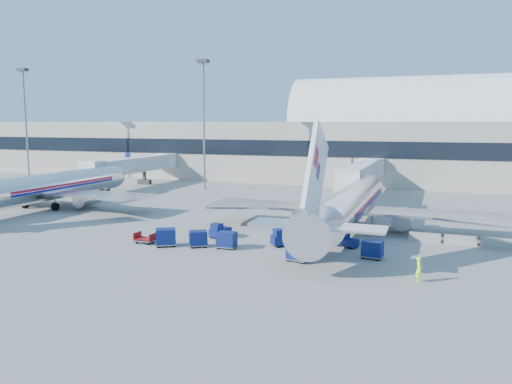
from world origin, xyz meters
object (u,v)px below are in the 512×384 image
at_px(airliner_mid, 45,187).
at_px(cart_train_c, 166,237).
at_px(cart_solo_far, 372,249).
at_px(cart_open_red, 145,240).
at_px(barrier_mid, 460,240).
at_px(cart_train_b, 198,238).
at_px(jetbridge_mid, 138,165).
at_px(airliner_main, 349,205).
at_px(tug_left, 220,231).
at_px(mast_far_west, 25,108).
at_px(tug_lead, 284,238).
at_px(mast_west, 204,105).
at_px(tug_right, 347,240).
at_px(jetbridge_near, 363,172).
at_px(cart_train_a, 227,240).
at_px(barrier_near, 425,237).
at_px(ramp_worker, 419,270).
at_px(barrier_far, 498,243).
at_px(cart_solo_near, 299,251).

height_order(airliner_mid, cart_train_c, airliner_mid).
height_order(cart_solo_far, cart_open_red, cart_solo_far).
bearing_deg(barrier_mid, cart_train_b, -157.68).
distance_m(jetbridge_mid, barrier_mid, 62.81).
height_order(airliner_main, tug_left, airliner_main).
height_order(airliner_mid, mast_far_west, mast_far_west).
height_order(jetbridge_mid, cart_open_red, jetbridge_mid).
distance_m(tug_lead, tug_left, 7.41).
height_order(jetbridge_mid, mast_west, mast_west).
distance_m(tug_right, cart_solo_far, 4.43).
distance_m(airliner_main, jetbridge_near, 26.43).
xyz_separation_m(tug_left, cart_train_a, (2.56, -3.98, 0.14)).
height_order(mast_west, barrier_near, mast_west).
bearing_deg(tug_left, cart_train_a, -130.39).
distance_m(barrier_mid, ramp_worker, 13.93).
bearing_deg(tug_lead, cart_train_b, 163.79).
bearing_deg(cart_train_a, barrier_far, 19.49).
distance_m(barrier_mid, tug_left, 23.89).
relative_size(barrier_mid, cart_open_red, 1.52).
xyz_separation_m(jetbridge_near, cart_solo_near, (0.51, -40.00, -3.04)).
bearing_deg(ramp_worker, barrier_mid, -21.44).
bearing_deg(jetbridge_near, barrier_mid, -64.56).
xyz_separation_m(cart_solo_far, cart_open_red, (-21.68, -2.09, -0.47)).
bearing_deg(airliner_main, mast_far_west, 159.99).
height_order(airliner_mid, cart_train_a, airliner_mid).
bearing_deg(cart_train_b, cart_solo_near, -41.18).
bearing_deg(barrier_near, jetbridge_near, 109.85).
bearing_deg(barrier_near, mast_far_west, 160.25).
height_order(tug_right, cart_solo_near, cart_solo_near).
bearing_deg(jetbridge_near, cart_train_c, -108.09).
bearing_deg(cart_train_b, cart_train_a, -24.98).
bearing_deg(airliner_main, cart_solo_far, -69.76).
bearing_deg(mast_west, barrier_far, -32.12).
relative_size(tug_left, cart_solo_far, 1.32).
xyz_separation_m(barrier_mid, cart_solo_far, (-7.40, -8.09, 0.39)).
relative_size(barrier_far, cart_solo_far, 1.53).
height_order(tug_right, cart_train_b, cart_train_b).
bearing_deg(mast_far_west, airliner_main, -20.01).
distance_m(airliner_main, cart_solo_far, 11.48).
relative_size(barrier_mid, cart_train_b, 1.36).
bearing_deg(cart_train_a, cart_solo_far, 3.49).
xyz_separation_m(barrier_mid, barrier_far, (3.30, 0.00, 0.00)).
relative_size(tug_lead, cart_solo_near, 1.29).
xyz_separation_m(mast_west, cart_solo_far, (33.90, -36.09, -13.95)).
relative_size(barrier_mid, cart_solo_far, 1.53).
relative_size(tug_left, cart_train_b, 1.18).
bearing_deg(jetbridge_mid, cart_open_red, -55.66).
height_order(barrier_near, barrier_far, same).
height_order(barrier_mid, cart_solo_near, cart_solo_near).
bearing_deg(barrier_mid, tug_left, -167.18).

